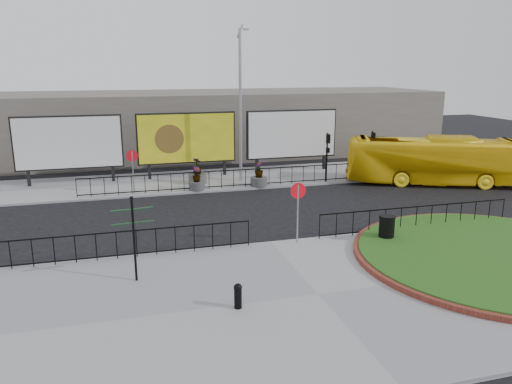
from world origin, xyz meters
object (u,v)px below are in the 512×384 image
object	(u,v)px
lamp_post	(240,104)
planter_c	(259,177)
bus	(434,161)
litter_bin	(387,229)
billboard_mid	(187,138)
bollard	(238,295)
planter_b	(197,175)
planter_a	(197,182)
fingerpost_sign	(134,230)

from	to	relation	value
lamp_post	planter_c	xyz separation A→B (m)	(0.69, -1.60, -4.20)
bus	litter_bin	bearing A→B (deg)	160.03
billboard_mid	lamp_post	distance (m)	4.23
bollard	planter_b	size ratio (longest dim) A/B	0.49
litter_bin	planter_a	xyz separation A→B (m)	(-6.00, 10.69, -0.09)
billboard_mid	planter_a	xyz separation A→B (m)	(-0.00, -3.57, -2.01)
bollard	planter_c	size ratio (longest dim) A/B	0.53
fingerpost_sign	bollard	size ratio (longest dim) A/B	3.74
fingerpost_sign	planter_a	bearing A→B (deg)	69.12
billboard_mid	planter_a	world-z (taller)	billboard_mid
bus	planter_b	distance (m)	14.37
planter_a	planter_b	world-z (taller)	planter_b
planter_a	bus	bearing A→B (deg)	-7.70
lamp_post	litter_bin	world-z (taller)	lamp_post
bus	billboard_mid	bearing A→B (deg)	92.00
planter_b	billboard_mid	bearing A→B (deg)	98.65
fingerpost_sign	bollard	world-z (taller)	fingerpost_sign
lamp_post	fingerpost_sign	size ratio (longest dim) A/B	3.19
lamp_post	bollard	size ratio (longest dim) A/B	11.92
bus	planter_c	bearing A→B (deg)	102.77
billboard_mid	litter_bin	distance (m)	15.59
litter_bin	bus	world-z (taller)	bus
billboard_mid	planter_c	size ratio (longest dim) A/B	4.23
planter_a	litter_bin	bearing A→B (deg)	-60.69
bus	planter_c	world-z (taller)	bus
planter_b	planter_c	distance (m)	3.76
bollard	planter_b	xyz separation A→B (m)	(1.42, 16.21, 0.12)
billboard_mid	planter_c	world-z (taller)	billboard_mid
fingerpost_sign	planter_c	size ratio (longest dim) A/B	1.97
lamp_post	litter_bin	bearing A→B (deg)	-76.31
lamp_post	planter_a	xyz separation A→B (m)	(-3.01, -1.60, -4.24)
fingerpost_sign	lamp_post	bearing A→B (deg)	60.15
fingerpost_sign	planter_c	xyz separation A→B (m)	(7.61, 11.80, -1.24)
planter_b	bus	bearing A→B (deg)	-14.21
lamp_post	fingerpost_sign	xyz separation A→B (m)	(-6.92, -13.40, -2.96)
planter_a	planter_c	bearing A→B (deg)	0.00
lamp_post	bollard	distance (m)	17.26
billboard_mid	bollard	distance (m)	18.33
fingerpost_sign	planter_c	bearing A→B (deg)	54.64
bus	planter_c	size ratio (longest dim) A/B	7.12
fingerpost_sign	bus	bearing A→B (deg)	26.06
billboard_mid	fingerpost_sign	size ratio (longest dim) A/B	2.14
bollard	planter_b	distance (m)	16.27
bollard	planter_c	distance (m)	15.38
litter_bin	planter_b	bearing A→B (deg)	114.89
bollard	fingerpost_sign	bearing A→B (deg)	134.85
planter_a	planter_b	distance (m)	1.63
fingerpost_sign	litter_bin	size ratio (longest dim) A/B	2.63
bollard	planter_c	world-z (taller)	planter_c
planter_b	lamp_post	bearing A→B (deg)	0.00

